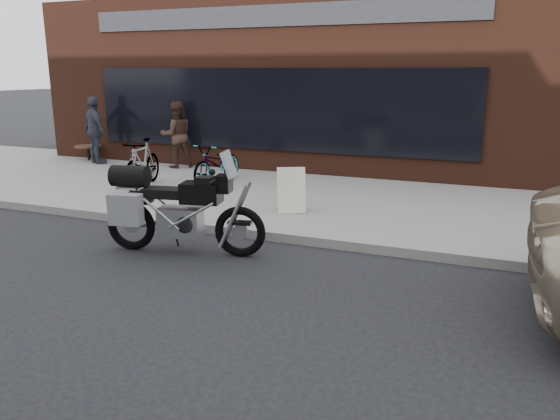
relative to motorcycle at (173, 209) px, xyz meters
name	(u,v)px	position (x,y,z in m)	size (l,w,h in m)	color
ground	(93,360)	(1.01, -2.97, -0.67)	(120.00, 120.00, 0.00)	black
near_sidewalk	(321,197)	(1.01, 4.03, -0.60)	(44.00, 6.00, 0.15)	gray
storefront	(330,83)	(-0.99, 11.01, 1.58)	(14.00, 10.07, 4.50)	#50261A
motorcycle	(173,209)	(0.00, 0.00, 0.00)	(2.44, 1.08, 1.55)	black
bicycle_front	(217,163)	(-1.52, 4.19, -0.07)	(0.60, 1.73, 0.91)	gray
bicycle_rear	(142,163)	(-2.85, 3.22, 0.00)	(0.49, 1.73, 1.04)	gray
sandwich_sign	(291,189)	(0.93, 2.44, -0.12)	(0.65, 0.63, 0.81)	white
cafe_table	(88,147)	(-6.52, 5.71, -0.14)	(0.73, 0.73, 0.42)	black
cafe_patron_left	(177,135)	(-3.49, 5.63, 0.34)	(0.83, 0.65, 1.72)	#442C24
cafe_patron_right	(95,130)	(-5.88, 5.33, 0.39)	(1.07, 0.44, 1.82)	#3E404F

